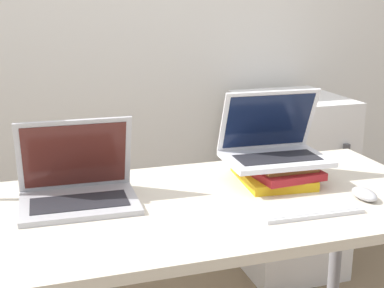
# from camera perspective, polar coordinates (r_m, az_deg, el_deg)

# --- Properties ---
(desk) EXTENTS (1.59, 0.72, 0.75)m
(desk) POSITION_cam_1_polar(r_m,az_deg,el_deg) (1.63, -0.73, -8.88)
(desk) COLOR beige
(desk) RESTS_ON ground_plane
(laptop_left) EXTENTS (0.35, 0.26, 0.25)m
(laptop_left) POSITION_cam_1_polar(r_m,az_deg,el_deg) (1.62, -12.10, -4.46)
(laptop_left) COLOR #B2B2B7
(laptop_left) RESTS_ON desk
(book_stack) EXTENTS (0.24, 0.29, 0.08)m
(book_stack) POSITION_cam_1_polar(r_m,az_deg,el_deg) (1.79, 8.92, -2.81)
(book_stack) COLOR gold
(book_stack) RESTS_ON desk
(laptop_on_books) EXTENTS (0.33, 0.24, 0.23)m
(laptop_on_books) POSITION_cam_1_polar(r_m,az_deg,el_deg) (1.76, 8.64, -0.19)
(laptop_on_books) COLOR silver
(laptop_on_books) RESTS_ON book_stack
(wireless_keyboard) EXTENTS (0.30, 0.11, 0.01)m
(wireless_keyboard) POSITION_cam_1_polar(r_m,az_deg,el_deg) (1.56, 12.35, -6.91)
(wireless_keyboard) COLOR silver
(wireless_keyboard) RESTS_ON desk
(mouse) EXTENTS (0.06, 0.10, 0.03)m
(mouse) POSITION_cam_1_polar(r_m,az_deg,el_deg) (1.70, 17.91, -5.10)
(mouse) COLOR #B2B2B7
(mouse) RESTS_ON desk
(mini_fridge) EXTENTS (0.46, 0.53, 0.88)m
(mini_fridge) POSITION_cam_1_polar(r_m,az_deg,el_deg) (2.70, 10.22, -4.19)
(mini_fridge) COLOR white
(mini_fridge) RESTS_ON ground_plane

